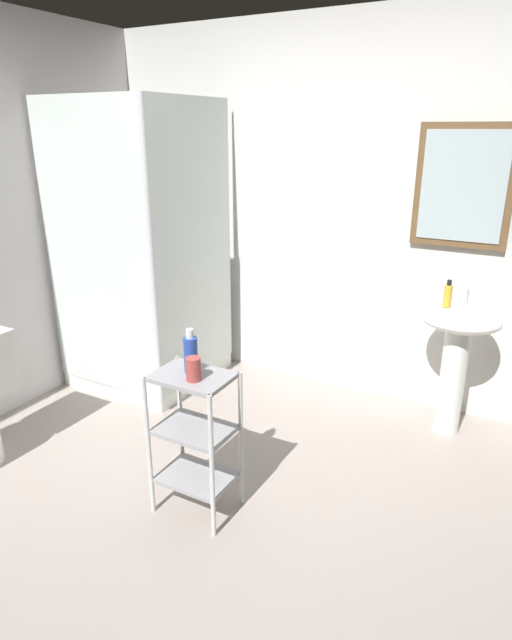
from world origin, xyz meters
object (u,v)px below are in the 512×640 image
pedestal_sink (457,346)px  hand_soap_bottle (448,295)px  shampoo_bottle_blue (191,353)px  rinse_cup (193,369)px  shower_stall (150,324)px  storage_cart (195,432)px

pedestal_sink → hand_soap_bottle: bearing=172.0°
pedestal_sink → hand_soap_bottle: size_ratio=4.96×
shampoo_bottle_blue → rinse_cup: (0.06, -0.07, -0.04)m
shampoo_bottle_blue → shower_stall: bearing=137.4°
shampoo_bottle_blue → rinse_cup: shampoo_bottle_blue is taller
shower_stall → storage_cart: shower_stall is taller
pedestal_sink → rinse_cup: rinse_cup is taller
shower_stall → storage_cart: bearing=-42.8°
storage_cart → shampoo_bottle_blue: bearing=129.5°
pedestal_sink → shampoo_bottle_blue: (-0.99, -1.33, 0.25)m
pedestal_sink → rinse_cup: (-0.93, -1.40, 0.22)m
hand_soap_bottle → rinse_cup: 1.64m
hand_soap_bottle → shampoo_bottle_blue: 1.62m
storage_cart → rinse_cup: 0.36m
storage_cart → shampoo_bottle_blue: size_ratio=3.47×
shower_stall → storage_cart: (1.10, -1.01, -0.03)m
shower_stall → rinse_cup: size_ratio=18.25×
pedestal_sink → shower_stall: bearing=-170.6°
pedestal_sink → rinse_cup: bearing=-123.7°
shower_stall → hand_soap_bottle: (1.98, 0.35, 0.42)m
rinse_cup → hand_soap_bottle: bearing=59.2°
shower_stall → hand_soap_bottle: 2.05m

